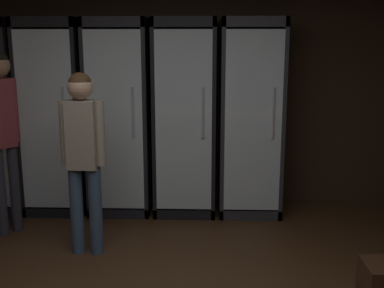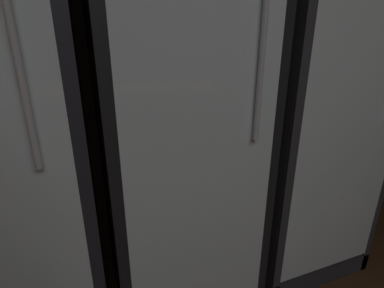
{
  "view_description": "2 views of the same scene",
  "coord_description": "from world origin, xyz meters",
  "px_view_note": "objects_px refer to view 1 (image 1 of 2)",
  "views": [
    {
      "loc": [
        0.21,
        -2.25,
        1.81
      ],
      "look_at": [
        0.05,
        2.26,
        0.83
      ],
      "focal_mm": 44.41,
      "sensor_mm": 36.0,
      "label": 1
    },
    {
      "loc": [
        -0.4,
        1.55,
        1.19
      ],
      "look_at": [
        -0.11,
        2.31,
        0.9
      ],
      "focal_mm": 26.08,
      "sensor_mm": 36.0,
      "label": 2
    }
  ],
  "objects_px": {
    "cooler_right": "(185,119)",
    "cooler_far_right": "(250,119)",
    "cooler_left": "(57,118)",
    "shopper_far": "(1,117)",
    "shopper_near": "(83,146)",
    "cooler_center": "(121,119)"
  },
  "relations": [
    {
      "from": "cooler_right",
      "to": "cooler_far_right",
      "type": "height_order",
      "value": "same"
    },
    {
      "from": "cooler_left",
      "to": "cooler_right",
      "type": "relative_size",
      "value": 1.0
    },
    {
      "from": "shopper_far",
      "to": "shopper_near",
      "type": "bearing_deg",
      "value": -25.94
    },
    {
      "from": "shopper_far",
      "to": "cooler_far_right",
      "type": "bearing_deg",
      "value": 17.28
    },
    {
      "from": "shopper_near",
      "to": "cooler_far_right",
      "type": "bearing_deg",
      "value": 37.62
    },
    {
      "from": "cooler_left",
      "to": "shopper_near",
      "type": "height_order",
      "value": "cooler_left"
    },
    {
      "from": "cooler_left",
      "to": "cooler_right",
      "type": "height_order",
      "value": "same"
    },
    {
      "from": "cooler_center",
      "to": "shopper_near",
      "type": "height_order",
      "value": "cooler_center"
    },
    {
      "from": "cooler_left",
      "to": "shopper_near",
      "type": "bearing_deg",
      "value": -63.31
    },
    {
      "from": "cooler_left",
      "to": "shopper_far",
      "type": "relative_size",
      "value": 1.18
    },
    {
      "from": "cooler_center",
      "to": "shopper_near",
      "type": "bearing_deg",
      "value": -95.61
    },
    {
      "from": "cooler_center",
      "to": "cooler_far_right",
      "type": "relative_size",
      "value": 1.0
    },
    {
      "from": "shopper_far",
      "to": "cooler_left",
      "type": "bearing_deg",
      "value": 68.97
    },
    {
      "from": "cooler_left",
      "to": "cooler_far_right",
      "type": "bearing_deg",
      "value": -0.02
    },
    {
      "from": "cooler_far_right",
      "to": "shopper_far",
      "type": "relative_size",
      "value": 1.18
    },
    {
      "from": "cooler_right",
      "to": "shopper_far",
      "type": "bearing_deg",
      "value": -156.21
    },
    {
      "from": "shopper_near",
      "to": "shopper_far",
      "type": "relative_size",
      "value": 0.9
    },
    {
      "from": "cooler_right",
      "to": "shopper_near",
      "type": "relative_size",
      "value": 1.3
    },
    {
      "from": "cooler_left",
      "to": "shopper_near",
      "type": "xyz_separation_m",
      "value": [
        0.58,
        -1.15,
        -0.05
      ]
    },
    {
      "from": "cooler_left",
      "to": "cooler_far_right",
      "type": "xyz_separation_m",
      "value": [
        2.06,
        -0.0,
        0.0
      ]
    },
    {
      "from": "cooler_right",
      "to": "shopper_near",
      "type": "height_order",
      "value": "cooler_right"
    },
    {
      "from": "cooler_center",
      "to": "shopper_near",
      "type": "distance_m",
      "value": 1.15
    }
  ]
}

